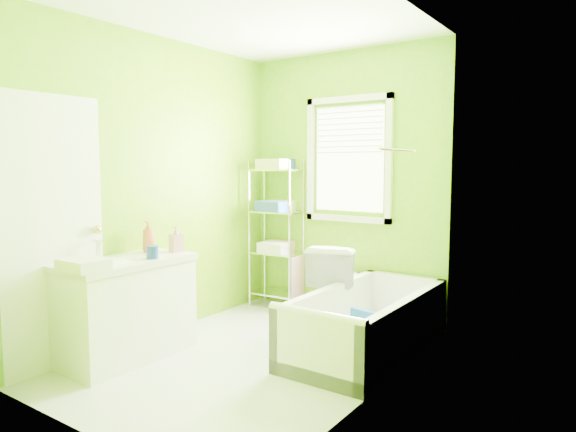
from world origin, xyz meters
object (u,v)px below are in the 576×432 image
Objects in this scene: bathtub at (366,332)px; toilet at (337,283)px; vanity at (126,305)px; wire_shelf_unit at (278,218)px.

bathtub is 2.08× the size of toilet.
toilet is 0.72× the size of vanity.
toilet is (-0.56, 0.51, 0.22)m from bathtub.
wire_shelf_unit reaches higher than toilet.
vanity is (-0.92, -1.68, 0.03)m from toilet.
wire_shelf_unit is (0.10, 1.86, 0.53)m from vanity.
toilet is 0.50× the size of wire_shelf_unit.
toilet is at bearing 137.28° from bathtub.
bathtub is at bearing 38.46° from vanity.
wire_shelf_unit is at bearing -29.59° from toilet.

